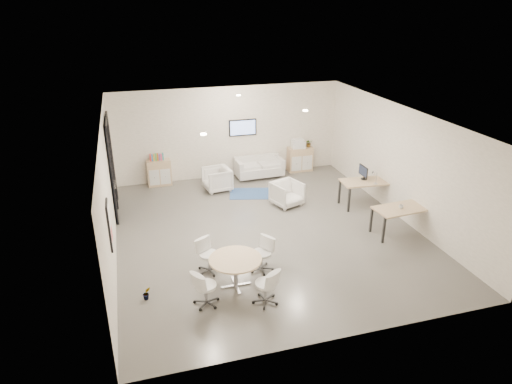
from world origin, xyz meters
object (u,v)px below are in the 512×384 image
at_px(armchair_right, 287,193).
at_px(armchair_left, 217,178).
at_px(desk_rear, 366,183).
at_px(sideboard_left, 159,173).
at_px(desk_front, 402,210).
at_px(loveseat, 259,168).
at_px(sideboard_right, 300,159).
at_px(round_table, 235,262).

bearing_deg(armchair_right, armchair_left, 116.31).
bearing_deg(desk_rear, sideboard_left, 154.64).
bearing_deg(desk_rear, armchair_right, 168.89).
bearing_deg(desk_front, sideboard_left, 132.60).
height_order(armchair_left, armchair_right, armchair_left).
relative_size(loveseat, armchair_right, 2.03).
distance_m(sideboard_left, armchair_left, 2.06).
relative_size(armchair_right, desk_rear, 0.53).
relative_size(armchair_left, desk_rear, 0.54).
bearing_deg(sideboard_left, armchair_left, -29.12).
bearing_deg(loveseat, armchair_left, -156.71).
xyz_separation_m(sideboard_left, sideboard_right, (5.12, -0.01, 0.00)).
xyz_separation_m(sideboard_right, armchair_right, (-1.50, -2.77, -0.03)).
bearing_deg(desk_front, armchair_left, 128.15).
height_order(sideboard_right, round_table, sideboard_right).
bearing_deg(sideboard_right, desk_rear, -76.49).
relative_size(loveseat, desk_rear, 1.07).
height_order(desk_front, round_table, desk_front).
bearing_deg(armchair_right, loveseat, 73.72).
xyz_separation_m(armchair_left, round_table, (-0.73, -5.56, 0.20)).
bearing_deg(desk_rear, desk_front, -85.63).
distance_m(armchair_right, round_table, 4.57).
bearing_deg(loveseat, desk_rear, -55.28).
xyz_separation_m(sideboard_left, round_table, (1.07, -6.56, 0.18)).
bearing_deg(loveseat, sideboard_left, 174.44).
distance_m(loveseat, desk_rear, 4.10).
height_order(armchair_left, desk_rear, armchair_left).
relative_size(loveseat, armchair_left, 1.98).
bearing_deg(desk_rear, sideboard_right, 108.17).
bearing_deg(sideboard_left, desk_rear, -30.02).
distance_m(sideboard_right, round_table, 7.70).
height_order(sideboard_right, armchair_left, sideboard_right).
bearing_deg(desk_front, round_table, -171.79).
height_order(sideboard_left, loveseat, sideboard_left).
distance_m(sideboard_left, armchair_right, 4.57).
bearing_deg(armchair_right, desk_front, -68.13).
relative_size(armchair_left, round_table, 0.73).
relative_size(desk_front, round_table, 1.34).
height_order(desk_rear, desk_front, desk_rear).
distance_m(armchair_left, desk_front, 6.05).
height_order(loveseat, desk_rear, desk_rear).
distance_m(sideboard_left, round_table, 6.65).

